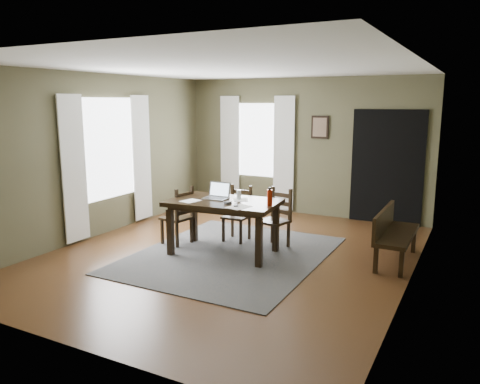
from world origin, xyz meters
The scene contains 24 objects.
ground centered at (0.00, 0.00, -0.01)m, with size 5.00×6.00×0.01m.
room_shell centered at (0.00, 0.00, 1.80)m, with size 5.02×6.02×2.71m.
rug centered at (0.00, 0.00, 0.01)m, with size 2.60×3.20×0.01m.
dining_table centered at (-0.13, 0.02, 0.71)m, with size 1.68×1.10×0.80m.
chair_end centered at (-0.98, 0.09, 0.45)m, with size 0.46×0.46×0.92m.
chair_back_left centered at (-0.26, 0.72, 0.44)m, with size 0.39×0.39×0.89m.
chair_back_right centered at (0.44, 0.67, 0.45)m, with size 0.49×0.49×0.91m.
bench centered at (2.15, 0.81, 0.45)m, with size 0.43×1.34×0.75m.
laptop centered at (-0.28, 0.11, 0.87)m, with size 0.35×0.28×0.24m.
computer_mouse centered at (0.05, -0.16, 0.83)m, with size 0.06×0.10×0.03m, color #3F3F42.
tv_remote centered at (0.19, -0.20, 0.82)m, with size 0.05×0.18×0.02m, color black.
drinking_glass centered at (0.04, 0.19, 0.88)m, with size 0.07×0.07×0.14m, color silver.
water_bottle centered at (0.61, 0.01, 0.93)m, with size 0.09×0.09×0.26m.
paper_a centered at (-0.53, -0.23, 0.81)m, with size 0.21×0.27×0.00m, color white.
paper_b centered at (0.27, -0.27, 0.81)m, with size 0.25×0.32×0.00m, color white.
paper_c centered at (0.07, 0.18, 0.81)m, with size 0.21×0.27×0.00m, color white.
window_left centered at (-2.47, 0.20, 1.45)m, with size 0.01×1.30×1.70m.
window_back centered at (-1.00, 2.97, 1.45)m, with size 1.00×0.01×1.50m.
curtain_left_near centered at (-2.44, -0.62, 1.20)m, with size 0.03×0.48×2.30m.
curtain_left_far centered at (-2.44, 1.02, 1.20)m, with size 0.03×0.48×2.30m.
curtain_back_left centered at (-1.62, 2.94, 1.20)m, with size 0.44×0.03×2.30m.
curtain_back_right centered at (-0.38, 2.94, 1.20)m, with size 0.44×0.03×2.30m.
framed_picture centered at (0.35, 2.97, 1.75)m, with size 0.34×0.03×0.44m.
doorway_back centered at (1.65, 2.97, 1.05)m, with size 1.30×0.03×2.10m.
Camera 1 is at (3.19, -5.81, 2.23)m, focal length 35.00 mm.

